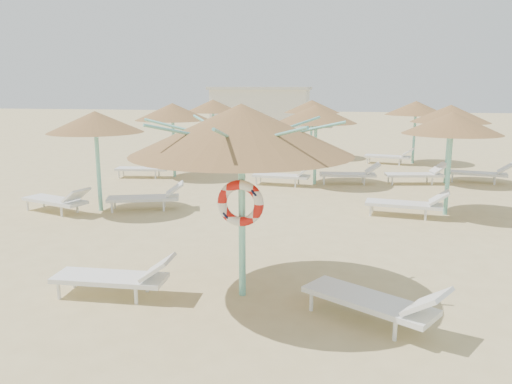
# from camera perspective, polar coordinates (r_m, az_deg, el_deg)

# --- Properties ---
(ground) EXTENTS (120.00, 120.00, 0.00)m
(ground) POSITION_cam_1_polar(r_m,az_deg,el_deg) (8.48, -2.48, -10.85)
(ground) COLOR #CDB77D
(ground) RESTS_ON ground
(main_palapa) EXTENTS (3.39, 3.39, 3.04)m
(main_palapa) POSITION_cam_1_polar(r_m,az_deg,el_deg) (7.54, -1.67, 7.07)
(main_palapa) COLOR #77CEBE
(main_palapa) RESTS_ON ground
(lounger_main_a) EXTENTS (1.95, 0.66, 0.70)m
(lounger_main_a) POSITION_cam_1_polar(r_m,az_deg,el_deg) (8.31, -15.54, -9.29)
(lounger_main_a) COLOR white
(lounger_main_a) RESTS_ON ground
(lounger_main_b) EXTENTS (2.06, 1.57, 0.74)m
(lounger_main_b) POSITION_cam_1_polar(r_m,az_deg,el_deg) (7.32, 13.65, -12.00)
(lounger_main_b) COLOR white
(lounger_main_b) RESTS_ON ground
(palapa_field) EXTENTS (18.78, 13.86, 2.70)m
(palapa_field) POSITION_cam_1_polar(r_m,az_deg,el_deg) (17.65, 11.18, 8.55)
(palapa_field) COLOR #77CEBE
(palapa_field) RESTS_ON ground
(service_hut) EXTENTS (8.40, 4.40, 3.25)m
(service_hut) POSITION_cam_1_polar(r_m,az_deg,el_deg) (43.34, 0.54, 9.81)
(service_hut) COLOR silver
(service_hut) RESTS_ON ground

